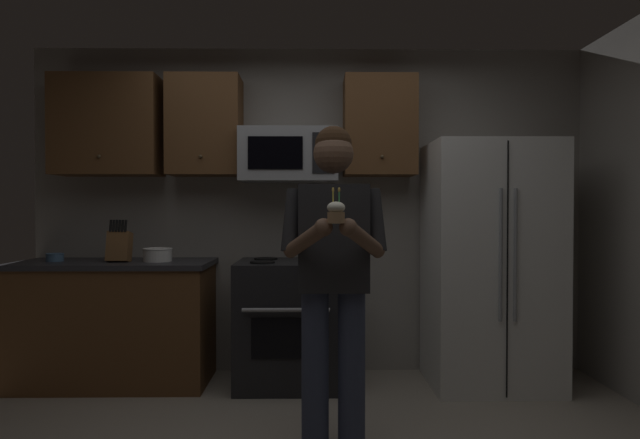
% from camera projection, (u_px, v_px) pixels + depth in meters
% --- Properties ---
extents(wall_back, '(4.40, 0.10, 2.60)m').
position_uv_depth(wall_back, '(309.00, 210.00, 4.44)').
color(wall_back, gray).
rests_on(wall_back, ground).
extents(oven_range, '(0.76, 0.70, 0.93)m').
position_uv_depth(oven_range, '(288.00, 322.00, 4.06)').
color(oven_range, black).
rests_on(oven_range, ground).
extents(microwave, '(0.74, 0.41, 0.40)m').
position_uv_depth(microwave, '(289.00, 156.00, 4.16)').
color(microwave, '#9EA0A5').
extents(refrigerator, '(0.90, 0.75, 1.80)m').
position_uv_depth(refrigerator, '(490.00, 264.00, 4.03)').
color(refrigerator, white).
rests_on(refrigerator, ground).
extents(cabinet_row_upper, '(2.78, 0.36, 0.76)m').
position_uv_depth(cabinet_row_upper, '(215.00, 126.00, 4.20)').
color(cabinet_row_upper, brown).
extents(counter_left, '(1.44, 0.66, 0.92)m').
position_uv_depth(counter_left, '(115.00, 322.00, 4.07)').
color(counter_left, brown).
rests_on(counter_left, ground).
extents(knife_block, '(0.16, 0.15, 0.32)m').
position_uv_depth(knife_block, '(119.00, 246.00, 4.01)').
color(knife_block, brown).
rests_on(knife_block, counter_left).
extents(bowl_large_white, '(0.21, 0.21, 0.10)m').
position_uv_depth(bowl_large_white, '(158.00, 254.00, 4.04)').
color(bowl_large_white, white).
rests_on(bowl_large_white, counter_left).
extents(bowl_small_colored, '(0.13, 0.13, 0.06)m').
position_uv_depth(bowl_small_colored, '(55.00, 257.00, 4.04)').
color(bowl_small_colored, '#4C7299').
rests_on(bowl_small_colored, counter_left).
extents(person, '(0.60, 0.48, 1.76)m').
position_uv_depth(person, '(334.00, 266.00, 2.95)').
color(person, '#383F59').
rests_on(person, ground).
extents(cupcake, '(0.09, 0.09, 0.17)m').
position_uv_depth(cupcake, '(336.00, 212.00, 2.62)').
color(cupcake, '#A87F56').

